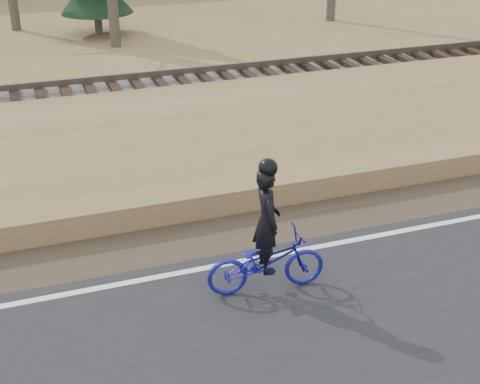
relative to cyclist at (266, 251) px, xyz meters
name	(u,v)px	position (x,y,z in m)	size (l,w,h in m)	color
edge_line	(475,217)	(4.21, 0.80, -0.63)	(120.00, 0.12, 0.01)	silver
shoulder	(441,196)	(4.21, 1.80, -0.68)	(120.00, 1.60, 0.04)	#473A2B
embankment	(363,131)	(4.21, 4.80, -0.48)	(120.00, 5.00, 0.44)	#916E4A
ballast	(294,84)	(4.21, 8.60, -0.47)	(120.00, 3.00, 0.45)	slate
railroad	(294,73)	(4.21, 8.60, -0.17)	(120.00, 2.40, 0.29)	black
cyclist	(266,251)	(0.00, 0.00, 0.00)	(1.75, 0.76, 2.03)	#151591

